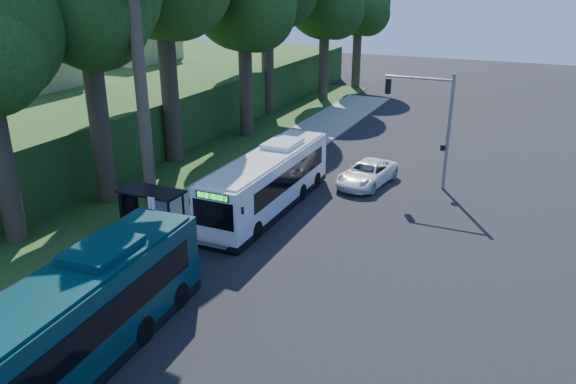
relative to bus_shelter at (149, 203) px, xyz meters
The scene contains 14 objects.
ground 8.00m from the bus_shelter, 21.51° to the left, with size 140.00×140.00×0.00m, color black.
sidewalk 3.35m from the bus_shelter, 90.90° to the left, with size 4.50×70.00×0.12m, color gray.
red_curb 3.07m from the bus_shelter, 26.83° to the right, with size 0.25×30.00×0.13m, color maroon.
grass_verge 9.90m from the bus_shelter, 126.16° to the left, with size 8.00×70.00×0.06m, color #234719.
bus_shelter is the anchor object (origin of this frame).
stop_sign_pole 2.85m from the bus_shelter, 49.08° to the right, with size 0.35×0.06×3.17m.
traffic_signal_pole 17.15m from the bus_shelter, 49.36° to the left, with size 4.10×0.30×7.00m.
hillside_backdrop 26.18m from the bus_shelter, 136.68° to the left, with size 24.00×60.00×8.80m.
tree_2 21.25m from the bus_shelter, 103.83° to the left, with size 8.82×8.40×15.12m.
tree_4 35.97m from the bus_shelter, 96.78° to the left, with size 8.40×8.00×14.14m.
tree_5 43.55m from the bus_shelter, 94.21° to the left, with size 7.35×7.00×12.86m.
white_bus 6.79m from the bus_shelter, 56.61° to the left, with size 2.52×11.56×3.44m.
teal_bus 10.25m from the bus_shelter, 66.73° to the right, with size 3.48×12.52×3.69m.
pickup 13.97m from the bus_shelter, 57.19° to the left, with size 2.37×5.15×1.43m, color white.
Camera 1 is at (9.38, -23.22, 12.15)m, focal length 35.00 mm.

